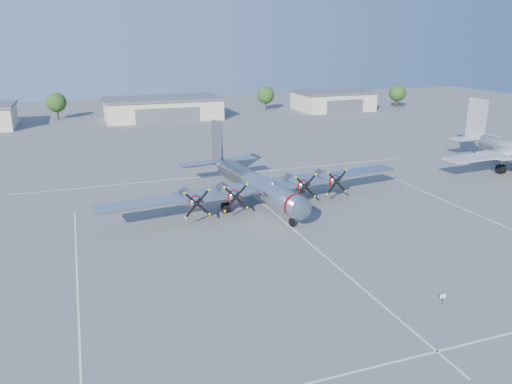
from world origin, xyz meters
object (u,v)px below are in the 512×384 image
object	(u,v)px
hangar_center	(163,108)
hangar_east	(333,100)
tree_west	(56,102)
info_placard	(443,297)
tree_far_east	(397,93)
main_bomber_b29	(254,203)
tree_east	(266,95)

from	to	relation	value
hangar_center	hangar_east	bearing A→B (deg)	0.00
tree_west	info_placard	world-z (taller)	tree_west
hangar_east	tree_west	bearing A→B (deg)	173.72
hangar_east	tree_far_east	size ratio (longest dim) A/B	3.10
tree_west	info_placard	bearing A→B (deg)	-74.68
tree_far_east	main_bomber_b29	distance (m)	97.64
hangar_east	tree_west	size ratio (longest dim) A/B	3.10
hangar_center	tree_far_east	bearing A→B (deg)	-1.65
hangar_center	hangar_east	distance (m)	48.00
tree_west	tree_far_east	xyz separation A→B (m)	(93.00, -10.00, 0.00)
tree_far_east	main_bomber_b29	xyz separation A→B (m)	(-68.96, -68.99, -4.22)
tree_east	main_bomber_b29	world-z (taller)	tree_east
hangar_center	tree_far_east	size ratio (longest dim) A/B	4.31
hangar_center	tree_far_east	world-z (taller)	tree_far_east
main_bomber_b29	hangar_east	bearing A→B (deg)	48.06
hangar_center	info_placard	bearing A→B (deg)	-87.48
hangar_center	main_bomber_b29	world-z (taller)	hangar_center
tree_far_east	main_bomber_b29	size ratio (longest dim) A/B	0.17
tree_west	main_bomber_b29	world-z (taller)	tree_west
tree_far_east	hangar_center	bearing A→B (deg)	178.35
tree_east	info_placard	bearing A→B (deg)	-103.70
tree_far_east	main_bomber_b29	bearing A→B (deg)	-134.99
hangar_east	main_bomber_b29	xyz separation A→B (m)	(-48.96, -70.95, -2.71)
hangar_east	info_placard	world-z (taller)	hangar_east
tree_west	tree_east	size ratio (longest dim) A/B	1.00
hangar_east	tree_west	xyz separation A→B (m)	(-73.00, 8.04, 1.51)
tree_east	info_placard	distance (m)	108.33
tree_east	hangar_east	bearing A→B (deg)	-18.54
main_bomber_b29	hangar_center	bearing A→B (deg)	81.89
hangar_center	tree_east	bearing A→B (deg)	11.38
tree_east	main_bomber_b29	xyz separation A→B (m)	(-30.96, -76.99, -4.22)
hangar_center	tree_east	world-z (taller)	tree_east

